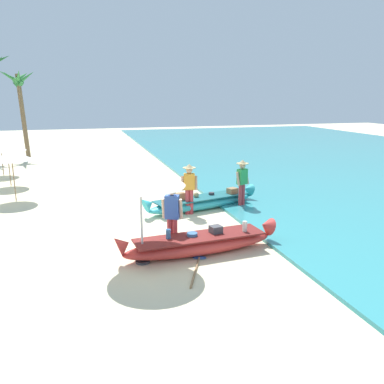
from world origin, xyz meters
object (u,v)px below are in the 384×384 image
Objects in this scene: palm_tree_leaning_seaward at (19,89)px; person_vendor_assistant at (242,180)px; boat_red_foreground at (200,243)px; person_tourist_customer at (172,214)px; boat_cyan_midground at (202,202)px; person_vendor_hatted at (189,185)px; patio_umbrella_large at (140,177)px; paddle at (197,266)px.

person_vendor_assistant is at bearing -59.23° from palm_tree_leaning_seaward.
person_tourist_customer is at bearing 136.99° from boat_red_foreground.
boat_cyan_midground is 1.65m from person_vendor_assistant.
person_vendor_hatted is at bearing -141.85° from boat_cyan_midground.
patio_umbrella_large is at bearing -75.96° from palm_tree_leaning_seaward.
boat_red_foreground is 0.96× the size of boat_cyan_midground.
person_vendor_hatted reaches higher than boat_red_foreground.
boat_cyan_midground is 1.92× the size of patio_umbrella_large.
person_vendor_hatted is at bearing 58.66° from patio_umbrella_large.
person_vendor_hatted is at bearing 76.71° from paddle.
boat_red_foreground is 2.50× the size of person_vendor_assistant.
boat_cyan_midground is at bearing 60.79° from person_tourist_customer.
person_vendor_assistant is (3.33, 3.16, 0.06)m from person_tourist_customer.
person_vendor_hatted is 1.04× the size of person_tourist_customer.
person_vendor_assistant reaches higher than paddle.
boat_cyan_midground is 4.98m from paddle.
palm_tree_leaning_seaward is at bearing 116.85° from boat_cyan_midground.
person_vendor_hatted is 3.16m from person_tourist_customer.
person_vendor_hatted is 4.47m from paddle.
palm_tree_leaning_seaward is (-7.54, 14.90, 4.13)m from boat_cyan_midground.
palm_tree_leaning_seaward is (-6.26, 18.82, 4.11)m from boat_red_foreground.
boat_cyan_midground is 2.60× the size of person_vendor_assistant.
paddle is (1.19, -0.64, -2.11)m from patio_umbrella_large.
person_tourist_customer is at bearing -72.77° from palm_tree_leaning_seaward.
person_tourist_customer is 4.59m from person_vendor_assistant.
person_tourist_customer is 1.02× the size of paddle.
boat_cyan_midground is 2.77× the size of paddle.
person_vendor_assistant is at bearing -7.99° from boat_cyan_midground.
person_vendor_assistant is 0.74× the size of patio_umbrella_large.
person_tourist_customer is (-0.60, 0.56, 0.68)m from boat_red_foreground.
paddle is (5.94, -19.62, -4.36)m from palm_tree_leaning_seaward.
person_vendor_assistant is 0.31× the size of palm_tree_leaning_seaward.
boat_cyan_midground is at bearing 71.88° from boat_red_foreground.
boat_red_foreground is 2.51× the size of person_vendor_hatted.
person_tourist_customer is 0.96× the size of person_vendor_assistant.
paddle is (-1.60, -4.71, -0.23)m from boat_cyan_midground.
person_tourist_customer is 19.43m from palm_tree_leaning_seaward.
patio_umbrella_large reaches higher than person_vendor_hatted.
paddle is at bearing -108.78° from boat_cyan_midground.
paddle is (-1.00, -4.24, -0.99)m from person_vendor_hatted.
person_vendor_hatted reaches higher than person_tourist_customer.
palm_tree_leaning_seaward reaches higher than boat_red_foreground.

